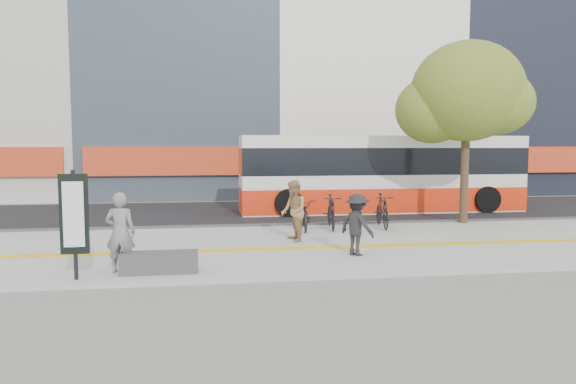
{
  "coord_description": "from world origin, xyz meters",
  "views": [
    {
      "loc": [
        -1.53,
        -12.33,
        2.75
      ],
      "look_at": [
        0.61,
        2.0,
        1.47
      ],
      "focal_mm": 32.75,
      "sensor_mm": 36.0,
      "label": 1
    }
  ],
  "objects": [
    {
      "name": "ground",
      "position": [
        0.0,
        0.0,
        0.0
      ],
      "size": [
        120.0,
        120.0,
        0.0
      ],
      "primitive_type": "plane",
      "color": "slate",
      "rests_on": "ground"
    },
    {
      "name": "bicycle_row",
      "position": [
        2.71,
        4.0,
        0.6
      ],
      "size": [
        3.38,
        1.97,
        1.11
      ],
      "color": "black",
      "rests_on": "sidewalk"
    },
    {
      "name": "tactile_strip",
      "position": [
        0.0,
        1.0,
        0.09
      ],
      "size": [
        40.0,
        0.45,
        0.01
      ],
      "primitive_type": "cube",
      "color": "gold",
      "rests_on": "sidewalk"
    },
    {
      "name": "street_tree",
      "position": [
        7.18,
        4.82,
        4.51
      ],
      "size": [
        4.4,
        3.8,
        6.31
      ],
      "color": "#3B271B",
      "rests_on": "sidewalk"
    },
    {
      "name": "sidewalk",
      "position": [
        0.0,
        1.5,
        0.04
      ],
      "size": [
        40.0,
        7.0,
        0.08
      ],
      "primitive_type": "cube",
      "color": "gray",
      "rests_on": "ground"
    },
    {
      "name": "bus",
      "position": [
        5.47,
        8.5,
        1.51
      ],
      "size": [
        11.6,
        2.75,
        3.09
      ],
      "color": "silver",
      "rests_on": "street"
    },
    {
      "name": "bench",
      "position": [
        -2.6,
        -1.2,
        0.3
      ],
      "size": [
        1.6,
        0.45,
        0.45
      ],
      "primitive_type": "cube",
      "color": "#3D3D3F",
      "rests_on": "sidewalk"
    },
    {
      "name": "pedestrian_dark",
      "position": [
        2.0,
        -0.07,
        0.83
      ],
      "size": [
        1.01,
        1.12,
        1.51
      ],
      "primitive_type": "imported",
      "rotation": [
        0.0,
        0.0,
        2.17
      ],
      "color": "black",
      "rests_on": "sidewalk"
    },
    {
      "name": "seated_woman",
      "position": [
        -3.4,
        -1.04,
        0.93
      ],
      "size": [
        0.66,
        0.47,
        1.71
      ],
      "primitive_type": "imported",
      "rotation": [
        0.0,
        0.0,
        3.04
      ],
      "color": "black",
      "rests_on": "sidewalk"
    },
    {
      "name": "street",
      "position": [
        0.0,
        9.0,
        0.03
      ],
      "size": [
        40.0,
        8.0,
        0.06
      ],
      "primitive_type": "cube",
      "color": "black",
      "rests_on": "ground"
    },
    {
      "name": "pedestrian_tan",
      "position": [
        0.78,
        2.03,
        0.94
      ],
      "size": [
        0.72,
        0.89,
        1.71
      ],
      "primitive_type": "imported",
      "rotation": [
        0.0,
        0.0,
        -1.48
      ],
      "color": "#9E7C4F",
      "rests_on": "sidewalk"
    },
    {
      "name": "curb",
      "position": [
        0.0,
        5.0,
        0.07
      ],
      "size": [
        40.0,
        0.25,
        0.14
      ],
      "primitive_type": "cube",
      "color": "#3D3D3F",
      "rests_on": "ground"
    },
    {
      "name": "signboard",
      "position": [
        -4.2,
        -1.51,
        1.37
      ],
      "size": [
        0.55,
        0.1,
        2.2
      ],
      "color": "black",
      "rests_on": "sidewalk"
    }
  ]
}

